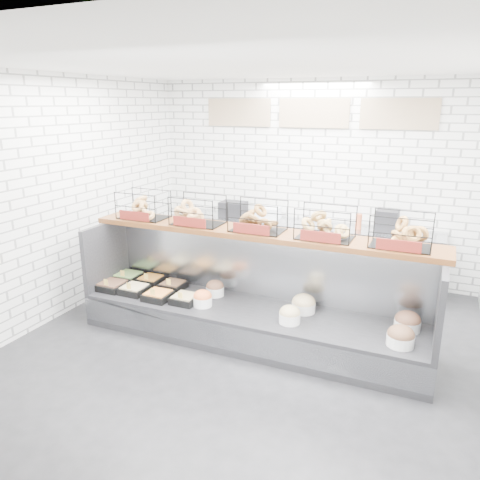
% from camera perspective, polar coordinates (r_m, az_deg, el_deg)
% --- Properties ---
extents(ground, '(5.50, 5.50, 0.00)m').
position_cam_1_polar(ground, '(5.32, -0.08, -13.45)').
color(ground, black).
rests_on(ground, ground).
extents(room_shell, '(5.02, 5.51, 3.01)m').
position_cam_1_polar(room_shell, '(5.20, 2.61, 9.86)').
color(room_shell, white).
rests_on(room_shell, ground).
extents(display_case, '(4.00, 0.90, 1.20)m').
position_cam_1_polar(display_case, '(5.46, 1.27, -8.79)').
color(display_case, black).
rests_on(display_case, ground).
extents(bagel_shelf, '(4.10, 0.50, 0.40)m').
position_cam_1_polar(bagel_shelf, '(5.25, 2.23, 2.42)').
color(bagel_shelf, '#46240F').
rests_on(bagel_shelf, display_case).
extents(prep_counter, '(4.00, 0.60, 1.20)m').
position_cam_1_polar(prep_counter, '(7.25, 7.62, -1.24)').
color(prep_counter, '#93969B').
rests_on(prep_counter, ground).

